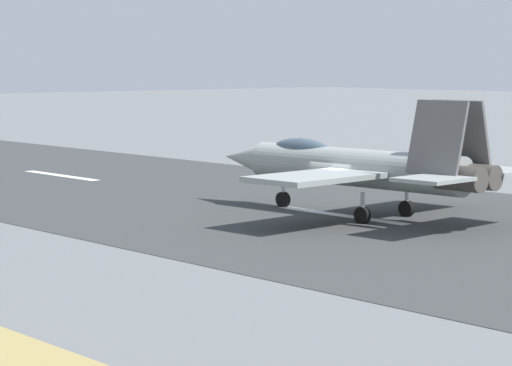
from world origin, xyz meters
name	(u,v)px	position (x,y,z in m)	size (l,w,h in m)	color
ground_plane	(338,215)	(0.00, 0.00, 0.00)	(400.00, 400.00, 0.00)	slate
runway_strip	(338,215)	(-0.02, 0.00, 0.01)	(240.00, 26.00, 0.02)	#343737
fighter_jet	(357,166)	(-0.85, -0.35, 2.37)	(16.48, 13.76, 5.56)	#909795
crew_person	(286,167)	(12.81, -8.67, 0.85)	(0.34, 0.69, 1.71)	#1E2338
marker_cone_mid	(446,183)	(3.73, -12.70, 0.28)	(0.44, 0.44, 0.55)	orange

